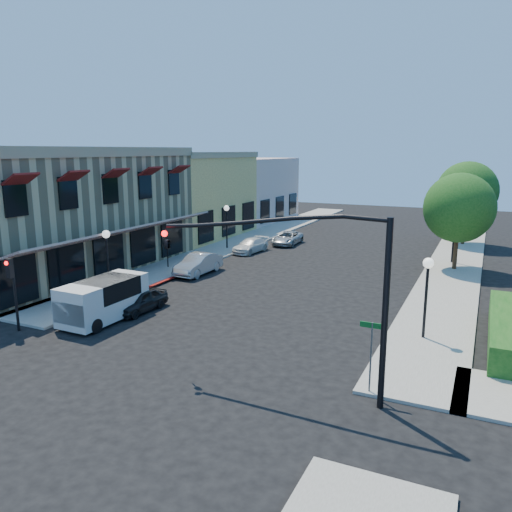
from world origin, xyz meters
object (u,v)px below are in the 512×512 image
at_px(signal_mast_arm, 318,274).
at_px(parked_car_d, 287,238).
at_px(lamppost_right_near, 427,278).
at_px(parked_car_b, 198,264).
at_px(parked_car_a, 140,301).
at_px(lamppost_right_far, 455,226).
at_px(white_van, 103,298).
at_px(street_tree_a, 459,208).
at_px(lamppost_left_far, 227,216).
at_px(lamppost_left_near, 107,245).
at_px(secondary_signal, 12,281).
at_px(street_name_sign, 371,346).
at_px(parked_car_c, 250,246).
at_px(street_tree_b, 467,191).

distance_m(signal_mast_arm, parked_car_d, 26.95).
bearing_deg(lamppost_right_near, parked_car_b, 158.40).
relative_size(signal_mast_arm, parked_car_a, 2.44).
distance_m(lamppost_right_far, white_van, 24.31).
distance_m(street_tree_a, lamppost_left_far, 17.36).
relative_size(lamppost_left_near, lamppost_left_far, 1.00).
relative_size(lamppost_left_far, parked_car_d, 0.91).
xyz_separation_m(secondary_signal, lamppost_right_near, (16.50, 6.59, 0.42)).
height_order(street_name_sign, parked_car_c, street_name_sign).
distance_m(lamppost_right_far, parked_car_b, 18.00).
bearing_deg(signal_mast_arm, parked_car_b, 134.37).
distance_m(street_tree_a, lamppost_right_near, 14.08).
relative_size(lamppost_left_far, parked_car_c, 0.96).
distance_m(secondary_signal, lamppost_right_near, 17.77).
bearing_deg(parked_car_a, lamppost_left_far, 105.57).
distance_m(street_tree_b, white_van, 31.46).
xyz_separation_m(secondary_signal, street_name_sign, (15.50, 0.79, -0.62)).
xyz_separation_m(white_van, parked_car_c, (-0.70, 17.42, -0.58)).
bearing_deg(secondary_signal, street_tree_b, 61.23).
bearing_deg(street_tree_b, signal_mast_arm, -95.51).
bearing_deg(secondary_signal, lamppost_right_far, 53.86).
distance_m(lamppost_left_far, parked_car_a, 16.57).
relative_size(lamppost_left_far, lamppost_right_near, 1.00).
distance_m(street_tree_a, parked_car_d, 14.64).
bearing_deg(parked_car_d, street_tree_b, 22.08).
relative_size(street_tree_a, street_tree_b, 0.92).
height_order(signal_mast_arm, white_van, signal_mast_arm).
height_order(signal_mast_arm, lamppost_left_near, signal_mast_arm).
height_order(signal_mast_arm, street_name_sign, signal_mast_arm).
height_order(street_name_sign, lamppost_right_far, lamppost_right_far).
bearing_deg(street_name_sign, street_tree_b, 87.50).
relative_size(street_name_sign, parked_car_d, 0.63).
relative_size(white_van, parked_car_a, 1.34).
relative_size(street_tree_b, lamppost_left_far, 1.97).
bearing_deg(white_van, lamppost_left_near, 128.23).
relative_size(lamppost_left_near, white_van, 0.81).
relative_size(secondary_signal, lamppost_left_near, 0.93).
xyz_separation_m(street_tree_a, lamppost_right_far, (-0.30, 2.00, -1.46)).
distance_m(street_tree_a, white_van, 23.04).
relative_size(street_name_sign, lamppost_left_near, 0.70).
bearing_deg(parked_car_c, parked_car_d, 79.08).
bearing_deg(white_van, street_tree_b, 62.78).
distance_m(lamppost_right_far, parked_car_d, 13.63).
height_order(street_name_sign, parked_car_d, street_name_sign).
relative_size(street_name_sign, lamppost_right_far, 0.70).
bearing_deg(lamppost_left_near, secondary_signal, -85.66).
height_order(lamppost_right_far, parked_car_c, lamppost_right_far).
relative_size(street_name_sign, parked_car_c, 0.67).
distance_m(signal_mast_arm, parked_car_a, 12.10).
xyz_separation_m(lamppost_left_near, lamppost_left_far, (0.00, 14.00, 0.00)).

